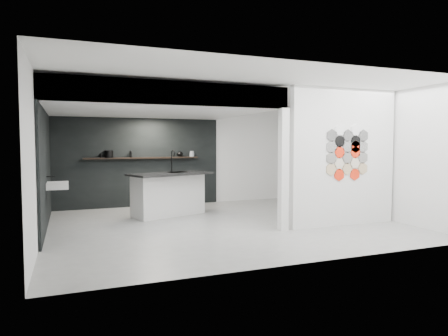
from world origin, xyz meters
TOP-DOWN VIEW (x-y plane):
  - floor at (0.00, 0.00)m, footprint 7.00×6.00m
  - partition_panel at (2.23, -1.00)m, footprint 2.45×0.15m
  - bay_clad_back at (-1.30, 2.97)m, footprint 4.40×0.04m
  - bay_clad_left at (-3.47, 1.00)m, footprint 0.04×4.00m
  - bulkhead at (-1.30, 1.00)m, footprint 4.40×4.00m
  - corner_column at (0.82, -1.00)m, footprint 0.16×0.16m
  - fascia_beam at (-1.30, -0.92)m, footprint 4.40×0.16m
  - wall_basin at (-3.24, 0.80)m, footprint 0.40×0.60m
  - display_shelf at (-1.20, 2.87)m, footprint 3.00×0.15m
  - kitchen_island at (-0.87, 1.38)m, footprint 2.06×1.42m
  - stockpot at (-2.06, 2.87)m, footprint 0.27×0.27m
  - kettle at (-0.19, 2.87)m, footprint 0.20×0.20m
  - glass_bowl at (0.15, 2.87)m, footprint 0.14×0.14m
  - glass_vase at (0.15, 2.87)m, footprint 0.12×0.12m
  - bottle_dark at (-1.51, 2.87)m, footprint 0.07×0.07m
  - utensil_cup at (-2.25, 2.87)m, footprint 0.09×0.09m
  - hex_tile_cluster at (2.26, -1.09)m, footprint 1.04×0.02m

SIDE VIEW (x-z plane):
  - floor at x=0.00m, z-range -0.01..0.00m
  - kitchen_island at x=-0.87m, z-range -0.25..1.28m
  - wall_basin at x=-3.24m, z-range 0.79..0.91m
  - bay_clad_back at x=-1.30m, z-range 0.00..2.35m
  - bay_clad_left at x=-3.47m, z-range 0.00..2.35m
  - corner_column at x=0.82m, z-range 0.00..2.35m
  - display_shelf at x=-1.20m, z-range 1.28..1.32m
  - glass_bowl at x=0.15m, z-range 1.32..1.41m
  - utensil_cup at x=-2.25m, z-range 1.32..1.42m
  - kettle at x=-0.19m, z-range 1.32..1.46m
  - glass_vase at x=0.15m, z-range 1.32..1.47m
  - partition_panel at x=2.23m, z-range 0.00..2.80m
  - bottle_dark at x=-1.51m, z-range 1.32..1.48m
  - stockpot at x=-2.06m, z-range 1.32..1.50m
  - hex_tile_cluster at x=2.26m, z-range 0.92..2.09m
  - bulkhead at x=-1.30m, z-range 2.35..2.75m
  - fascia_beam at x=-1.30m, z-range 2.35..2.75m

